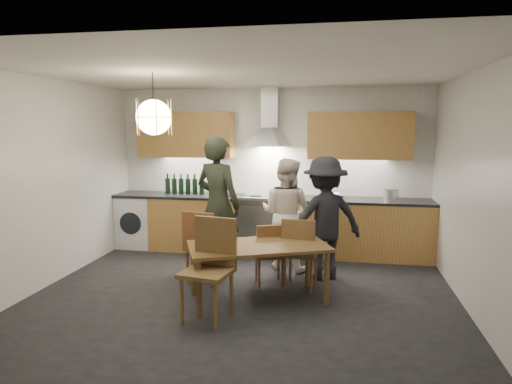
% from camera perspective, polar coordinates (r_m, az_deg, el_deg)
% --- Properties ---
extents(ground, '(5.00, 5.00, 0.00)m').
position_cam_1_polar(ground, '(5.54, -1.69, -12.96)').
color(ground, black).
rests_on(ground, ground).
extents(room_shell, '(5.02, 4.52, 2.61)m').
position_cam_1_polar(room_shell, '(5.17, -1.77, 4.96)').
color(room_shell, white).
rests_on(room_shell, ground).
extents(counter_run, '(5.00, 0.62, 0.90)m').
position_cam_1_polar(counter_run, '(7.25, 1.71, -4.12)').
color(counter_run, tan).
rests_on(counter_run, ground).
extents(range_stove, '(0.90, 0.60, 0.92)m').
position_cam_1_polar(range_stove, '(7.25, 1.52, -4.19)').
color(range_stove, silver).
rests_on(range_stove, ground).
extents(wall_fixtures, '(4.30, 0.54, 1.10)m').
position_cam_1_polar(wall_fixtures, '(7.19, 1.71, 7.22)').
color(wall_fixtures, tan).
rests_on(wall_fixtures, ground).
extents(pendant_lamp, '(0.43, 0.43, 0.70)m').
position_cam_1_polar(pendant_lamp, '(5.37, -12.65, 9.09)').
color(pendant_lamp, black).
rests_on(pendant_lamp, ground).
extents(dining_table, '(1.75, 1.34, 0.66)m').
position_cam_1_polar(dining_table, '(5.26, 0.28, -7.41)').
color(dining_table, brown).
rests_on(dining_table, ground).
extents(chair_back_left, '(0.51, 0.51, 0.95)m').
position_cam_1_polar(chair_back_left, '(5.82, -6.72, -6.28)').
color(chair_back_left, brown).
rests_on(chair_back_left, ground).
extents(chair_back_mid, '(0.45, 0.45, 0.80)m').
position_cam_1_polar(chair_back_mid, '(5.74, 1.78, -7.35)').
color(chair_back_mid, brown).
rests_on(chair_back_mid, ground).
extents(chair_back_right, '(0.45, 0.45, 0.90)m').
position_cam_1_polar(chair_back_right, '(5.64, 5.46, -7.09)').
color(chair_back_right, brown).
rests_on(chair_back_right, ground).
extents(chair_front, '(0.55, 0.55, 1.05)m').
position_cam_1_polar(chair_front, '(4.85, -5.67, -8.60)').
color(chair_front, brown).
rests_on(chair_front, ground).
extents(person_left, '(0.80, 0.67, 1.88)m').
position_cam_1_polar(person_left, '(6.26, -4.76, -1.56)').
color(person_left, black).
rests_on(person_left, ground).
extents(person_mid, '(0.91, 0.81, 1.56)m').
position_cam_1_polar(person_mid, '(6.41, 3.76, -2.75)').
color(person_mid, silver).
rests_on(person_mid, ground).
extents(person_right, '(1.20, 0.98, 1.61)m').
position_cam_1_polar(person_right, '(6.04, 8.56, -3.25)').
color(person_right, black).
rests_on(person_right, ground).
extents(mixing_bowl, '(0.42, 0.42, 0.08)m').
position_cam_1_polar(mixing_bowl, '(7.06, 9.79, -0.52)').
color(mixing_bowl, '#B4B4B7').
rests_on(mixing_bowl, counter_run).
extents(stock_pot, '(0.27, 0.27, 0.16)m').
position_cam_1_polar(stock_pot, '(7.14, 16.50, -0.34)').
color(stock_pot, silver).
rests_on(stock_pot, counter_run).
extents(wine_bottles, '(0.66, 0.08, 0.33)m').
position_cam_1_polar(wine_bottles, '(7.51, -8.92, 0.98)').
color(wine_bottles, black).
rests_on(wine_bottles, counter_run).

